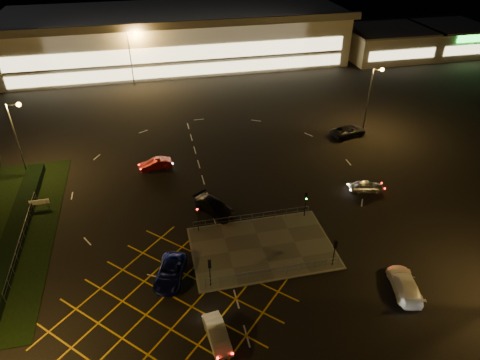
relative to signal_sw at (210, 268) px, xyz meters
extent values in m
plane|color=black|center=(4.00, 5.99, -2.37)|extent=(180.00, 180.00, 0.00)
cube|color=#4C4944|center=(6.00, 3.99, -2.31)|extent=(14.00, 9.00, 0.12)
cube|color=black|center=(-19.00, 11.99, -1.87)|extent=(2.00, 26.00, 1.00)
cube|color=beige|center=(4.00, 67.99, 2.63)|extent=(70.00, 25.00, 10.00)
cube|color=slate|center=(4.00, 67.99, 7.83)|extent=(72.00, 26.50, 0.60)
cube|color=#FFEAA5|center=(4.00, 55.44, 2.63)|extent=(66.00, 0.20, 3.00)
cube|color=#FFEAA5|center=(4.00, 55.44, -0.57)|extent=(66.00, 0.20, 2.20)
cube|color=beige|center=(50.00, 59.99, 0.63)|extent=(18.00, 14.00, 6.00)
cube|color=slate|center=(50.00, 59.99, 3.78)|extent=(18.80, 14.80, 0.40)
cube|color=#FFEAA5|center=(50.00, 52.94, 0.23)|extent=(15.30, 0.20, 2.00)
cube|color=beige|center=(66.00, 59.99, 0.63)|extent=(14.00, 14.00, 6.00)
cube|color=slate|center=(66.00, 59.99, 3.78)|extent=(14.80, 14.80, 0.40)
cube|color=#FFEAA5|center=(66.00, 52.94, 0.23)|extent=(11.90, 0.20, 2.00)
cube|color=#19E533|center=(66.00, 52.84, 2.63)|extent=(7.00, 0.30, 1.40)
cylinder|color=slate|center=(-20.00, 23.99, 2.63)|extent=(0.20, 0.20, 10.00)
cylinder|color=slate|center=(-19.30, 23.99, 7.43)|extent=(1.40, 0.12, 0.12)
sphere|color=orange|center=(-18.60, 23.99, 7.38)|extent=(0.56, 0.56, 0.56)
cylinder|color=slate|center=(28.00, 25.99, 2.63)|extent=(0.20, 0.20, 10.00)
cylinder|color=slate|center=(28.70, 25.99, 7.43)|extent=(1.40, 0.12, 0.12)
sphere|color=orange|center=(29.40, 25.99, 7.38)|extent=(0.56, 0.56, 0.56)
cylinder|color=slate|center=(-6.00, 53.99, 2.63)|extent=(0.20, 0.20, 10.00)
cylinder|color=slate|center=(-5.30, 53.99, 7.43)|extent=(1.40, 0.12, 0.12)
sphere|color=orange|center=(-4.60, 53.99, 7.38)|extent=(0.56, 0.56, 0.56)
cylinder|color=slate|center=(34.00, 55.99, 2.63)|extent=(0.20, 0.20, 10.00)
cylinder|color=slate|center=(34.70, 55.99, 7.43)|extent=(1.40, 0.12, 0.12)
sphere|color=orange|center=(35.40, 55.99, 7.38)|extent=(0.56, 0.56, 0.56)
cylinder|color=black|center=(0.00, -0.01, -0.75)|extent=(0.10, 0.10, 3.00)
cube|color=black|center=(0.00, -0.01, 0.45)|extent=(0.28, 0.18, 0.90)
sphere|color=#19FF33|center=(0.00, 0.12, 0.45)|extent=(0.16, 0.16, 0.16)
cylinder|color=black|center=(12.00, -0.01, -0.75)|extent=(0.10, 0.10, 3.00)
cube|color=black|center=(12.00, -0.01, 0.45)|extent=(0.28, 0.18, 0.90)
sphere|color=#19FF33|center=(12.00, 0.12, 0.45)|extent=(0.16, 0.16, 0.16)
cylinder|color=black|center=(0.00, 7.99, -0.75)|extent=(0.10, 0.10, 3.00)
cube|color=black|center=(0.00, 7.99, 0.45)|extent=(0.28, 0.18, 0.90)
sphere|color=#FF0C0C|center=(0.00, 7.86, 0.45)|extent=(0.16, 0.16, 0.16)
cylinder|color=black|center=(12.00, 7.99, -0.75)|extent=(0.10, 0.10, 3.00)
cube|color=black|center=(12.00, 7.99, 0.45)|extent=(0.28, 0.18, 0.90)
sphere|color=#19FF33|center=(12.00, 7.86, 0.45)|extent=(0.16, 0.16, 0.16)
imported|color=#B9B9B9|center=(-0.40, -5.79, -1.68)|extent=(1.93, 4.31, 1.38)
imported|color=#0D1451|center=(-3.50, 1.82, -1.64)|extent=(3.85, 5.73, 1.46)
imported|color=black|center=(2.27, 10.99, -1.58)|extent=(4.82, 5.76, 1.58)
imported|color=silver|center=(21.10, 11.16, -1.68)|extent=(4.28, 2.34, 1.38)
imported|color=maroon|center=(-3.69, 22.12, -1.67)|extent=(4.43, 2.09, 1.40)
imported|color=black|center=(25.26, 25.37, -1.59)|extent=(6.00, 3.73, 1.55)
imported|color=silver|center=(17.13, -4.34, -1.60)|extent=(3.25, 5.61, 1.53)
camera|label=1|loc=(-3.43, -27.61, 27.48)|focal=32.00mm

